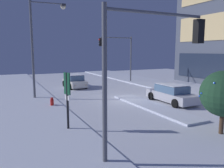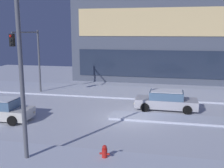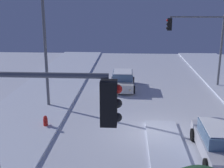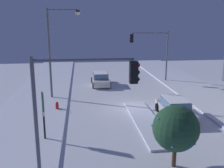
{
  "view_description": "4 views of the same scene",
  "coord_description": "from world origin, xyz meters",
  "px_view_note": "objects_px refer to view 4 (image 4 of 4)",
  "views": [
    {
      "loc": [
        16.63,
        -9.48,
        4.18
      ],
      "look_at": [
        1.16,
        -1.89,
        1.66
      ],
      "focal_mm": 36.28,
      "sensor_mm": 36.0,
      "label": 1
    },
    {
      "loc": [
        2.5,
        -17.7,
        5.96
      ],
      "look_at": [
        -0.92,
        -1.31,
        2.69
      ],
      "focal_mm": 43.32,
      "sensor_mm": 36.0,
      "label": 2
    },
    {
      "loc": [
        15.39,
        -1.42,
        7.1
      ],
      "look_at": [
        0.51,
        -2.31,
        2.92
      ],
      "focal_mm": 47.38,
      "sensor_mm": 36.0,
      "label": 3
    },
    {
      "loc": [
        20.58,
        -4.19,
        7.22
      ],
      "look_at": [
        -2.31,
        -1.37,
        1.62
      ],
      "focal_mm": 41.56,
      "sensor_mm": 36.0,
      "label": 4
    }
  ],
  "objects_px": {
    "traffic_light_corner_near_right": "(79,94)",
    "fire_hydrant": "(57,106)",
    "street_lamp_arched": "(57,42)",
    "traffic_light_corner_far_left": "(152,47)",
    "parking_info_sign": "(43,110)",
    "car_far": "(175,109)",
    "car_near": "(100,79)",
    "decorated_tree_median": "(176,128)"
  },
  "relations": [
    {
      "from": "traffic_light_corner_near_right",
      "to": "decorated_tree_median",
      "type": "xyz_separation_m",
      "value": [
        -0.29,
        4.7,
        -2.01
      ]
    },
    {
      "from": "decorated_tree_median",
      "to": "traffic_light_corner_far_left",
      "type": "bearing_deg",
      "value": 168.12
    },
    {
      "from": "parking_info_sign",
      "to": "decorated_tree_median",
      "type": "distance_m",
      "value": 7.88
    },
    {
      "from": "fire_hydrant",
      "to": "street_lamp_arched",
      "type": "bearing_deg",
      "value": -179.81
    },
    {
      "from": "traffic_light_corner_near_right",
      "to": "fire_hydrant",
      "type": "relative_size",
      "value": 7.76
    },
    {
      "from": "street_lamp_arched",
      "to": "fire_hydrant",
      "type": "bearing_deg",
      "value": -85.24
    },
    {
      "from": "car_near",
      "to": "traffic_light_corner_far_left",
      "type": "distance_m",
      "value": 7.32
    },
    {
      "from": "fire_hydrant",
      "to": "parking_info_sign",
      "type": "distance_m",
      "value": 5.83
    },
    {
      "from": "traffic_light_corner_near_right",
      "to": "fire_hydrant",
      "type": "distance_m",
      "value": 10.55
    },
    {
      "from": "car_near",
      "to": "parking_info_sign",
      "type": "distance_m",
      "value": 14.67
    },
    {
      "from": "car_far",
      "to": "traffic_light_corner_far_left",
      "type": "relative_size",
      "value": 0.79
    },
    {
      "from": "car_far",
      "to": "parking_info_sign",
      "type": "bearing_deg",
      "value": 108.07
    },
    {
      "from": "car_near",
      "to": "decorated_tree_median",
      "type": "distance_m",
      "value": 17.9
    },
    {
      "from": "fire_hydrant",
      "to": "traffic_light_corner_far_left",
      "type": "bearing_deg",
      "value": 131.71
    },
    {
      "from": "decorated_tree_median",
      "to": "traffic_light_corner_near_right",
      "type": "bearing_deg",
      "value": -86.5
    },
    {
      "from": "car_near",
      "to": "decorated_tree_median",
      "type": "height_order",
      "value": "decorated_tree_median"
    },
    {
      "from": "car_far",
      "to": "decorated_tree_median",
      "type": "distance_m",
      "value": 7.25
    },
    {
      "from": "street_lamp_arched",
      "to": "decorated_tree_median",
      "type": "relative_size",
      "value": 2.59
    },
    {
      "from": "street_lamp_arched",
      "to": "car_far",
      "type": "bearing_deg",
      "value": -29.77
    },
    {
      "from": "parking_info_sign",
      "to": "decorated_tree_median",
      "type": "bearing_deg",
      "value": -43.89
    },
    {
      "from": "street_lamp_arched",
      "to": "parking_info_sign",
      "type": "xyz_separation_m",
      "value": [
        9.1,
        -0.28,
        -3.42
      ]
    },
    {
      "from": "street_lamp_arched",
      "to": "traffic_light_corner_far_left",
      "type": "bearing_deg",
      "value": 33.78
    },
    {
      "from": "fire_hydrant",
      "to": "car_near",
      "type": "bearing_deg",
      "value": 152.75
    },
    {
      "from": "street_lamp_arched",
      "to": "fire_hydrant",
      "type": "distance_m",
      "value": 6.14
    },
    {
      "from": "parking_info_sign",
      "to": "fire_hydrant",
      "type": "bearing_deg",
      "value": 72.06
    },
    {
      "from": "parking_info_sign",
      "to": "traffic_light_corner_near_right",
      "type": "bearing_deg",
      "value": -76.73
    },
    {
      "from": "traffic_light_corner_near_right",
      "to": "traffic_light_corner_far_left",
      "type": "height_order",
      "value": "traffic_light_corner_far_left"
    },
    {
      "from": "traffic_light_corner_far_left",
      "to": "car_near",
      "type": "bearing_deg",
      "value": 10.16
    },
    {
      "from": "traffic_light_corner_near_right",
      "to": "parking_info_sign",
      "type": "bearing_deg",
      "value": 118.26
    },
    {
      "from": "traffic_light_corner_far_left",
      "to": "fire_hydrant",
      "type": "distance_m",
      "value": 14.69
    },
    {
      "from": "car_far",
      "to": "street_lamp_arched",
      "type": "height_order",
      "value": "street_lamp_arched"
    },
    {
      "from": "car_far",
      "to": "parking_info_sign",
      "type": "relative_size",
      "value": 1.55
    },
    {
      "from": "traffic_light_corner_far_left",
      "to": "street_lamp_arched",
      "type": "height_order",
      "value": "street_lamp_arched"
    },
    {
      "from": "car_near",
      "to": "parking_info_sign",
      "type": "xyz_separation_m",
      "value": [
        13.88,
        -4.56,
        1.27
      ]
    },
    {
      "from": "fire_hydrant",
      "to": "decorated_tree_median",
      "type": "relative_size",
      "value": 0.23
    },
    {
      "from": "car_near",
      "to": "street_lamp_arched",
      "type": "height_order",
      "value": "street_lamp_arched"
    },
    {
      "from": "traffic_light_corner_near_right",
      "to": "fire_hydrant",
      "type": "bearing_deg",
      "value": 101.18
    },
    {
      "from": "traffic_light_corner_near_right",
      "to": "traffic_light_corner_far_left",
      "type": "bearing_deg",
      "value": 65.62
    },
    {
      "from": "traffic_light_corner_near_right",
      "to": "parking_info_sign",
      "type": "xyz_separation_m",
      "value": [
        -4.09,
        -2.2,
        -2.11
      ]
    },
    {
      "from": "fire_hydrant",
      "to": "decorated_tree_median",
      "type": "xyz_separation_m",
      "value": [
        9.4,
        6.61,
        1.71
      ]
    },
    {
      "from": "traffic_light_corner_far_left",
      "to": "parking_info_sign",
      "type": "relative_size",
      "value": 1.96
    },
    {
      "from": "fire_hydrant",
      "to": "decorated_tree_median",
      "type": "distance_m",
      "value": 11.62
    }
  ]
}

